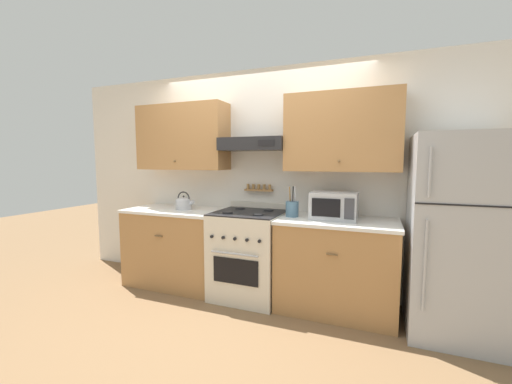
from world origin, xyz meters
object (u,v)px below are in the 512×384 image
tea_kettle (184,203)px  microwave (334,206)px  refrigerator (458,236)px  stove_range (249,254)px  utensil_crock (292,209)px

tea_kettle → microwave: (1.75, 0.02, 0.06)m
microwave → refrigerator: bearing=-4.6°
refrigerator → tea_kettle: (-2.80, 0.07, 0.14)m
stove_range → tea_kettle: size_ratio=4.10×
stove_range → tea_kettle: bearing=178.3°
refrigerator → utensil_crock: (-1.47, 0.07, 0.14)m
tea_kettle → utensil_crock: 1.33m
stove_range → refrigerator: 1.99m
tea_kettle → microwave: 1.75m
stove_range → refrigerator: bearing=-1.2°
stove_range → utensil_crock: 0.71m
microwave → tea_kettle: bearing=-179.4°
microwave → utensil_crock: (-0.42, -0.02, -0.05)m
stove_range → microwave: size_ratio=2.27×
microwave → stove_range: bearing=-177.3°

